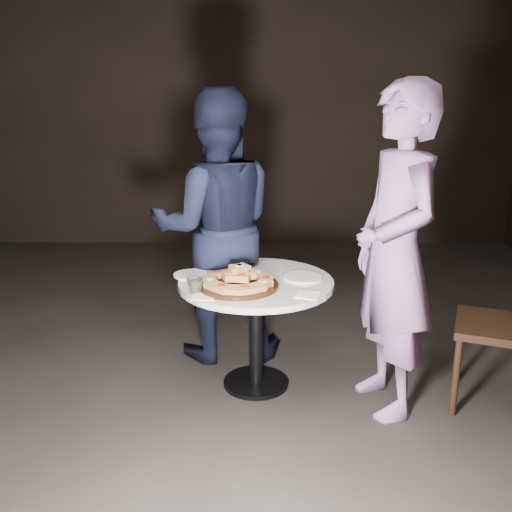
# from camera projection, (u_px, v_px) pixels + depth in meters

# --- Properties ---
(floor) EXTENTS (7.00, 7.00, 0.00)m
(floor) POSITION_uv_depth(u_px,v_px,m) (241.00, 395.00, 3.37)
(floor) COLOR black
(floor) RESTS_ON ground
(table) EXTENTS (1.07, 1.07, 0.68)m
(table) POSITION_uv_depth(u_px,v_px,m) (256.00, 300.00, 3.34)
(table) COLOR black
(table) RESTS_ON ground
(serving_board) EXTENTS (0.49, 0.49, 0.02)m
(serving_board) POSITION_uv_depth(u_px,v_px,m) (238.00, 285.00, 3.18)
(serving_board) COLOR black
(serving_board) RESTS_ON table
(focaccia_pile) EXTENTS (0.40, 0.40, 0.11)m
(focaccia_pile) POSITION_uv_depth(u_px,v_px,m) (238.00, 278.00, 3.18)
(focaccia_pile) COLOR #B57646
(focaccia_pile) RESTS_ON serving_board
(plate_left) EXTENTS (0.22, 0.22, 0.01)m
(plate_left) POSITION_uv_depth(u_px,v_px,m) (190.00, 275.00, 3.38)
(plate_left) COLOR white
(plate_left) RESTS_ON table
(plate_right) EXTENTS (0.28, 0.28, 0.01)m
(plate_right) POSITION_uv_depth(u_px,v_px,m) (303.00, 277.00, 3.33)
(plate_right) COLOR white
(plate_right) RESTS_ON table
(water_glass) EXTENTS (0.11, 0.11, 0.08)m
(water_glass) POSITION_uv_depth(u_px,v_px,m) (195.00, 286.00, 3.08)
(water_glass) COLOR silver
(water_glass) RESTS_ON table
(napkin_near) EXTENTS (0.12, 0.12, 0.01)m
(napkin_near) POSITION_uv_depth(u_px,v_px,m) (203.00, 296.00, 3.04)
(napkin_near) COLOR white
(napkin_near) RESTS_ON table
(napkin_far) EXTENTS (0.15, 0.15, 0.01)m
(napkin_far) POSITION_uv_depth(u_px,v_px,m) (308.00, 295.00, 3.06)
(napkin_far) COLOR white
(napkin_far) RESTS_ON table
(chair_far) EXTENTS (0.49, 0.50, 0.79)m
(chair_far) POSITION_uv_depth(u_px,v_px,m) (226.00, 267.00, 4.29)
(chair_far) COLOR black
(chair_far) RESTS_ON ground
(diner_navy) EXTENTS (0.93, 0.77, 1.76)m
(diner_navy) POSITION_uv_depth(u_px,v_px,m) (216.00, 228.00, 3.68)
(diner_navy) COLOR black
(diner_navy) RESTS_ON ground
(diner_teal) EXTENTS (0.56, 0.74, 1.80)m
(diner_teal) POSITION_uv_depth(u_px,v_px,m) (395.00, 253.00, 3.03)
(diner_teal) COLOR #85649C
(diner_teal) RESTS_ON ground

